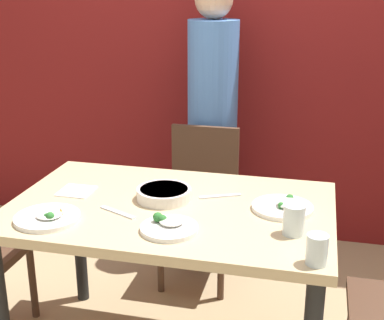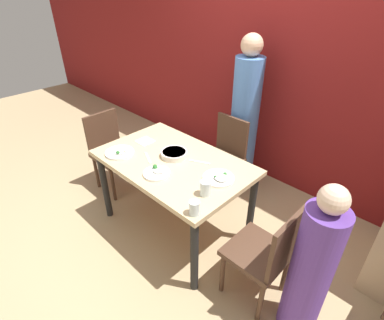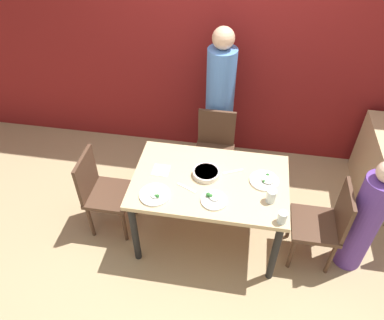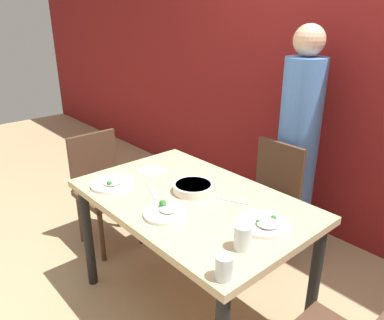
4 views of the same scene
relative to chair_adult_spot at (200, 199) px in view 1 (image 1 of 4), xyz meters
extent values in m
cube|color=maroon|center=(0.04, 0.64, 0.88)|extent=(10.00, 0.06, 2.70)
cube|color=tan|center=(0.04, -0.75, 0.26)|extent=(1.31, 0.83, 0.04)
cylinder|color=black|center=(-0.55, -1.10, -0.11)|extent=(0.06, 0.06, 0.71)
cylinder|color=black|center=(-0.55, -0.40, -0.11)|extent=(0.06, 0.06, 0.71)
cylinder|color=black|center=(0.64, -0.40, -0.11)|extent=(0.06, 0.06, 0.71)
cube|color=#4C3323|center=(0.00, -0.07, -0.05)|extent=(0.40, 0.40, 0.04)
cube|color=#4C3323|center=(0.00, 0.12, 0.18)|extent=(0.38, 0.03, 0.41)
cylinder|color=#4C3323|center=(-0.17, -0.23, -0.27)|extent=(0.04, 0.04, 0.40)
cylinder|color=#4C3323|center=(0.17, -0.23, -0.27)|extent=(0.04, 0.04, 0.40)
cylinder|color=#4C3323|center=(-0.17, 0.10, -0.27)|extent=(0.04, 0.04, 0.40)
cylinder|color=#4C3323|center=(0.17, 0.10, -0.27)|extent=(0.04, 0.04, 0.40)
cylinder|color=#4C3323|center=(-0.71, -0.60, -0.27)|extent=(0.04, 0.04, 0.40)
cylinder|color=#5184D1|center=(0.00, 0.32, 0.24)|extent=(0.29, 0.29, 1.41)
cylinder|color=silver|center=(0.00, -0.70, 0.31)|extent=(0.23, 0.23, 0.05)
cylinder|color=#BC5123|center=(0.00, -0.70, 0.33)|extent=(0.20, 0.20, 0.01)
cylinder|color=white|center=(0.49, -0.69, 0.29)|extent=(0.24, 0.24, 0.02)
ellipsoid|color=white|center=(0.52, -0.69, 0.31)|extent=(0.11, 0.11, 0.03)
sphere|color=#2D702D|center=(0.48, -0.72, 0.31)|extent=(0.03, 0.03, 0.03)
sphere|color=#2D702D|center=(0.51, -0.65, 0.32)|extent=(0.03, 0.03, 0.03)
cylinder|color=white|center=(-0.37, -1.00, 0.29)|extent=(0.25, 0.25, 0.02)
ellipsoid|color=white|center=(-0.36, -1.01, 0.31)|extent=(0.10, 0.10, 0.02)
sphere|color=#2D702D|center=(-0.34, -1.03, 0.32)|extent=(0.03, 0.03, 0.03)
cone|color=orange|center=(-0.32, -0.98, 0.32)|extent=(0.02, 0.02, 0.03)
sphere|color=#2D702D|center=(-0.36, -1.03, 0.31)|extent=(0.02, 0.02, 0.02)
cylinder|color=white|center=(0.10, -0.98, 0.29)|extent=(0.21, 0.21, 0.02)
ellipsoid|color=white|center=(0.11, -0.96, 0.31)|extent=(0.09, 0.09, 0.02)
sphere|color=#2D702D|center=(0.07, -0.96, 0.32)|extent=(0.03, 0.03, 0.03)
sphere|color=#2D702D|center=(0.05, -0.95, 0.32)|extent=(0.04, 0.04, 0.04)
cylinder|color=silver|center=(0.54, -0.90, 0.34)|extent=(0.08, 0.08, 0.11)
cylinder|color=silver|center=(0.63, -1.10, 0.33)|extent=(0.07, 0.07, 0.10)
cube|color=white|center=(-0.39, -0.71, 0.29)|extent=(0.14, 0.14, 0.01)
cube|color=silver|center=(-0.13, -0.88, 0.29)|extent=(0.17, 0.09, 0.01)
cube|color=silver|center=(0.22, -0.62, 0.29)|extent=(0.17, 0.09, 0.01)
camera|label=1|loc=(0.60, -2.67, 1.14)|focal=50.00mm
camera|label=2|loc=(1.64, -2.16, 1.61)|focal=28.00mm
camera|label=3|loc=(0.26, -2.96, 2.50)|focal=35.00mm
camera|label=4|loc=(1.41, -1.95, 1.23)|focal=35.00mm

